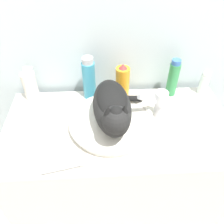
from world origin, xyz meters
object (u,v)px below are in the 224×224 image
(deodorant_stick, at_px, (204,82))
(soap_pump_bottle, at_px, (30,86))
(faucet, at_px, (158,102))
(cream_tube, at_px, (63,165))
(cat, at_px, (113,106))
(spray_bottle_trigger, at_px, (123,82))
(shampoo_bottle_tall, at_px, (173,78))
(mouthwash_bottle, at_px, (89,79))

(deodorant_stick, height_order, soap_pump_bottle, soap_pump_bottle)
(faucet, relative_size, cream_tube, 0.90)
(cat, xyz_separation_m, faucet, (0.20, 0.07, -0.05))
(spray_bottle_trigger, height_order, shampoo_bottle_tall, shampoo_bottle_tall)
(soap_pump_bottle, distance_m, shampoo_bottle_tall, 0.68)
(deodorant_stick, distance_m, soap_pump_bottle, 0.84)
(deodorant_stick, bearing_deg, faucet, -148.60)
(shampoo_bottle_tall, bearing_deg, cat, -143.27)
(deodorant_stick, relative_size, shampoo_bottle_tall, 0.68)
(soap_pump_bottle, bearing_deg, mouthwash_bottle, -0.00)
(cat, bearing_deg, cream_tube, -48.47)
(cat, xyz_separation_m, cream_tube, (-0.19, -0.19, -0.11))
(spray_bottle_trigger, distance_m, shampoo_bottle_tall, 0.24)
(cat, bearing_deg, spray_bottle_trigger, 161.30)
(shampoo_bottle_tall, distance_m, mouthwash_bottle, 0.40)
(cream_tube, bearing_deg, mouthwash_bottle, 77.66)
(soap_pump_bottle, bearing_deg, deodorant_stick, -0.00)
(deodorant_stick, relative_size, spray_bottle_trigger, 0.73)
(soap_pump_bottle, bearing_deg, cat, -31.04)
(deodorant_stick, height_order, shampoo_bottle_tall, shampoo_bottle_tall)
(soap_pump_bottle, height_order, shampoo_bottle_tall, shampoo_bottle_tall)
(faucet, bearing_deg, cream_tube, 19.16)
(deodorant_stick, relative_size, cream_tube, 0.81)
(cat, relative_size, spray_bottle_trigger, 1.94)
(faucet, relative_size, deodorant_stick, 1.11)
(cat, height_order, mouthwash_bottle, cat)
(cat, xyz_separation_m, soap_pump_bottle, (-0.38, 0.23, -0.05))
(cat, bearing_deg, deodorant_stick, 112.41)
(shampoo_bottle_tall, bearing_deg, faucet, -122.44)
(shampoo_bottle_tall, distance_m, cream_tube, 0.65)
(deodorant_stick, relative_size, soap_pump_bottle, 0.72)
(soap_pump_bottle, height_order, mouthwash_bottle, mouthwash_bottle)
(faucet, distance_m, shampoo_bottle_tall, 0.19)
(deodorant_stick, height_order, spray_bottle_trigger, spray_bottle_trigger)
(cream_tube, bearing_deg, soap_pump_bottle, 114.25)
(deodorant_stick, bearing_deg, mouthwash_bottle, 180.00)
(faucet, relative_size, soap_pump_bottle, 0.80)
(cat, relative_size, soap_pump_bottle, 1.91)
(deodorant_stick, height_order, mouthwash_bottle, mouthwash_bottle)
(spray_bottle_trigger, distance_m, soap_pump_bottle, 0.44)
(cat, distance_m, mouthwash_bottle, 0.25)
(soap_pump_bottle, xyz_separation_m, mouthwash_bottle, (0.28, -0.00, 0.03))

